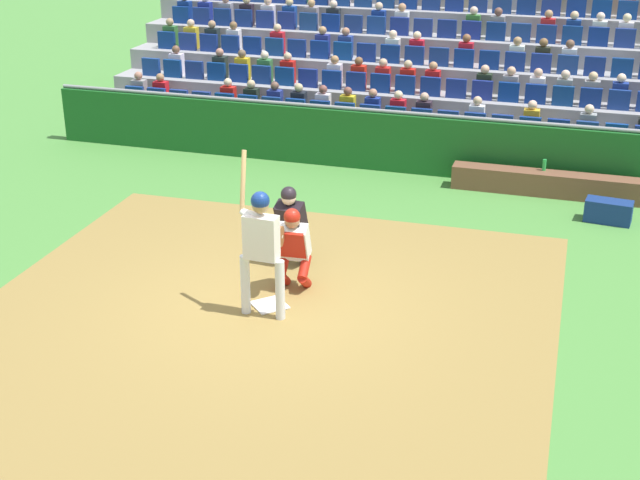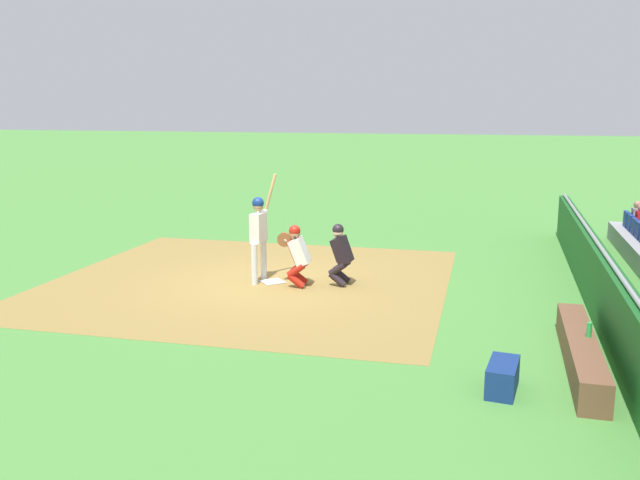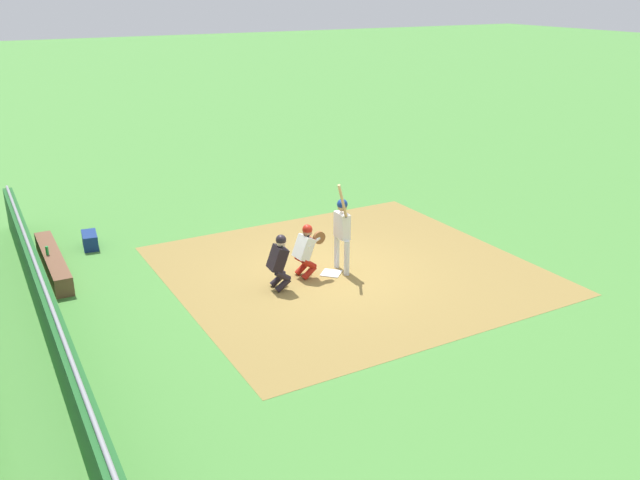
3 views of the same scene
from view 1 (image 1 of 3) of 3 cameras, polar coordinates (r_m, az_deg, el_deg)
ground_plane at (r=12.62m, az=-3.22°, el=-4.21°), size 160.00×160.00×0.00m
infield_dirt_patch at (r=12.20m, az=-4.03°, el=-5.22°), size 8.06×8.38×0.01m
home_plate_marker at (r=12.61m, az=-3.22°, el=-4.14°), size 0.62×0.62×0.02m
batter_at_plate at (r=11.89m, az=-3.80°, el=0.02°), size 0.67×0.44×2.27m
catcher_crouching at (r=12.76m, az=-1.76°, el=-0.27°), size 0.49×0.74×1.30m
home_plate_umpire at (r=13.60m, az=-1.90°, el=1.18°), size 0.48×0.48×1.30m
dugout_wall at (r=18.02m, az=3.72°, el=6.34°), size 14.17×0.24×1.24m
dugout_bench at (r=17.18m, az=14.09°, el=3.51°), size 3.42×0.40×0.44m
water_bottle_on_bench at (r=17.17m, az=14.08°, el=4.65°), size 0.07×0.07×0.21m
equipment_duffel_bag at (r=16.18m, az=17.87°, el=1.75°), size 0.81×0.45×0.39m
bleacher_stand at (r=22.31m, az=6.65°, el=10.82°), size 14.17×5.42×3.58m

